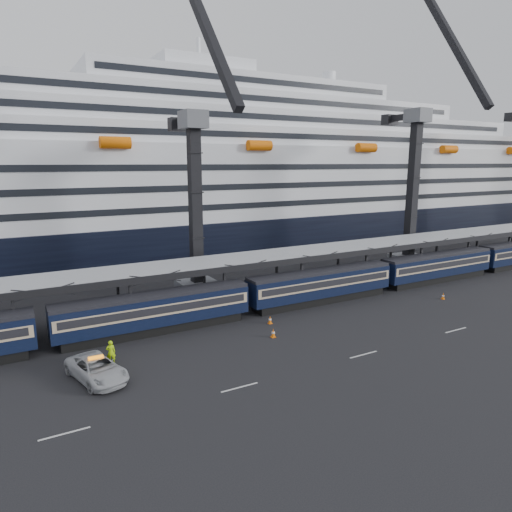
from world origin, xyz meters
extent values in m
plane|color=black|center=(0.00, 0.00, 0.00)|extent=(260.00, 260.00, 0.00)
cube|color=beige|center=(-38.00, -4.00, 0.01)|extent=(3.00, 0.15, 0.02)
cube|color=beige|center=(-26.00, -4.00, 0.01)|extent=(3.00, 0.15, 0.02)
cube|color=beige|center=(-14.00, -4.00, 0.01)|extent=(3.00, 0.15, 0.02)
cube|color=beige|center=(-2.00, -4.00, 0.01)|extent=(3.00, 0.15, 0.02)
cube|color=black|center=(-28.00, 10.00, 0.45)|extent=(17.48, 2.40, 0.90)
cube|color=black|center=(-28.00, 10.00, 2.25)|extent=(19.00, 2.80, 2.70)
cube|color=tan|center=(-28.00, 10.00, 2.55)|extent=(18.62, 2.92, 1.05)
cube|color=black|center=(-28.00, 10.00, 2.60)|extent=(17.86, 2.98, 0.70)
cube|color=black|center=(-28.00, 10.00, 3.75)|extent=(19.00, 2.50, 0.35)
cube|color=black|center=(-8.00, 10.00, 0.45)|extent=(17.48, 2.40, 0.90)
cube|color=black|center=(-8.00, 10.00, 2.25)|extent=(19.00, 2.80, 2.70)
cube|color=tan|center=(-8.00, 10.00, 2.55)|extent=(18.62, 2.92, 1.05)
cube|color=black|center=(-8.00, 10.00, 2.60)|extent=(17.86, 2.98, 0.70)
cube|color=black|center=(-8.00, 10.00, 3.75)|extent=(19.00, 2.50, 0.35)
cube|color=black|center=(12.00, 10.00, 0.45)|extent=(17.48, 2.40, 0.90)
cube|color=black|center=(12.00, 10.00, 2.25)|extent=(19.00, 2.80, 2.70)
cube|color=tan|center=(12.00, 10.00, 2.55)|extent=(18.62, 2.92, 1.05)
cube|color=black|center=(12.00, 10.00, 2.60)|extent=(17.86, 2.98, 0.70)
cube|color=black|center=(12.00, 10.00, 3.75)|extent=(19.00, 2.50, 0.35)
cube|color=#919499|center=(0.00, 14.00, 5.40)|extent=(130.00, 6.00, 0.25)
cube|color=black|center=(0.00, 11.00, 5.10)|extent=(130.00, 0.25, 0.70)
cube|color=black|center=(0.00, 17.00, 5.10)|extent=(130.00, 0.25, 0.70)
cube|color=black|center=(-40.00, 11.20, 2.70)|extent=(0.25, 0.25, 5.40)
cube|color=black|center=(-40.00, 16.80, 2.70)|extent=(0.25, 0.25, 5.40)
cube|color=black|center=(-30.00, 11.20, 2.70)|extent=(0.25, 0.25, 5.40)
cube|color=black|center=(-30.00, 16.80, 2.70)|extent=(0.25, 0.25, 5.40)
cube|color=black|center=(-20.00, 11.20, 2.70)|extent=(0.25, 0.25, 5.40)
cube|color=black|center=(-20.00, 16.80, 2.70)|extent=(0.25, 0.25, 5.40)
cube|color=black|center=(-10.00, 11.20, 2.70)|extent=(0.25, 0.25, 5.40)
cube|color=black|center=(-10.00, 16.80, 2.70)|extent=(0.25, 0.25, 5.40)
cube|color=black|center=(0.00, 11.20, 2.70)|extent=(0.25, 0.25, 5.40)
cube|color=black|center=(0.00, 16.80, 2.70)|extent=(0.25, 0.25, 5.40)
cube|color=black|center=(10.00, 11.20, 2.70)|extent=(0.25, 0.25, 5.40)
cube|color=black|center=(10.00, 16.80, 2.70)|extent=(0.25, 0.25, 5.40)
cube|color=black|center=(20.00, 11.20, 2.70)|extent=(0.25, 0.25, 5.40)
cube|color=black|center=(20.00, 16.80, 2.70)|extent=(0.25, 0.25, 5.40)
cube|color=black|center=(30.00, 11.20, 2.70)|extent=(0.25, 0.25, 5.40)
cube|color=black|center=(30.00, 16.80, 2.70)|extent=(0.25, 0.25, 5.40)
cube|color=black|center=(40.00, 16.80, 2.70)|extent=(0.25, 0.25, 5.40)
cube|color=black|center=(0.00, 46.00, 3.50)|extent=(200.00, 28.00, 7.00)
cube|color=silver|center=(0.00, 46.00, 13.00)|extent=(190.00, 26.88, 12.00)
cube|color=silver|center=(0.00, 46.00, 20.50)|extent=(160.00, 24.64, 3.00)
cube|color=black|center=(0.00, 33.63, 20.50)|extent=(153.60, 0.12, 0.90)
cube|color=silver|center=(0.00, 46.00, 23.50)|extent=(124.00, 21.84, 3.00)
cube|color=black|center=(0.00, 35.03, 23.50)|extent=(119.04, 0.12, 0.90)
cube|color=silver|center=(0.00, 46.00, 26.50)|extent=(90.00, 19.04, 3.00)
cube|color=black|center=(0.00, 36.43, 26.50)|extent=(86.40, 0.12, 0.90)
cube|color=silver|center=(0.00, 46.00, 29.50)|extent=(56.00, 16.24, 3.00)
cube|color=black|center=(0.00, 37.83, 29.50)|extent=(53.76, 0.12, 0.90)
cube|color=silver|center=(-8.00, 46.00, 32.00)|extent=(16.00, 12.00, 2.50)
cylinder|color=silver|center=(20.00, 46.00, 32.50)|extent=(2.80, 2.80, 3.00)
cylinder|color=orange|center=(-26.00, 31.96, 18.80)|extent=(4.00, 1.60, 1.60)
cylinder|color=orange|center=(-4.00, 31.96, 18.80)|extent=(4.00, 1.60, 1.60)
cylinder|color=orange|center=(18.00, 31.96, 18.80)|extent=(4.00, 1.60, 1.60)
cylinder|color=orange|center=(40.00, 31.96, 18.80)|extent=(4.00, 1.60, 1.60)
cube|color=#474A4F|center=(-20.00, 19.00, 1.00)|extent=(4.50, 4.50, 2.00)
cube|color=black|center=(-20.00, 19.00, 11.00)|extent=(1.30, 1.30, 18.00)
cube|color=#474A4F|center=(-20.00, 19.00, 21.00)|extent=(2.60, 3.20, 2.00)
cube|color=black|center=(-20.00, 13.21, 27.89)|extent=(0.90, 12.26, 14.37)
cube|color=black|center=(-20.00, 21.52, 21.00)|extent=(0.90, 5.04, 0.90)
cube|color=black|center=(-20.00, 24.04, 20.80)|extent=(2.20, 1.60, 1.60)
cube|color=#474A4F|center=(15.00, 18.00, 1.00)|extent=(4.50, 4.50, 2.00)
cube|color=black|center=(15.00, 18.00, 12.00)|extent=(1.30, 1.30, 20.00)
cube|color=#474A4F|center=(15.00, 18.00, 23.00)|extent=(2.60, 3.20, 2.00)
cube|color=black|center=(15.00, 12.26, 31.19)|extent=(0.90, 12.21, 16.90)
cube|color=black|center=(15.00, 20.80, 23.00)|extent=(0.90, 5.60, 0.90)
cube|color=black|center=(15.00, 23.60, 22.80)|extent=(2.20, 1.60, 1.60)
cube|color=black|center=(48.00, 24.60, 24.80)|extent=(2.20, 1.60, 1.60)
imported|color=#A7AAAE|center=(-34.90, 2.40, 0.86)|extent=(4.35, 6.73, 1.72)
imported|color=#A3D90B|center=(-33.36, 4.72, 1.01)|extent=(0.80, 0.59, 2.03)
cube|color=orange|center=(-18.72, 3.22, 0.02)|extent=(0.43, 0.43, 0.05)
cone|color=orange|center=(-18.72, 3.22, 0.46)|extent=(0.36, 0.36, 0.82)
cylinder|color=white|center=(-18.72, 3.22, 0.46)|extent=(0.31, 0.31, 0.14)
cube|color=orange|center=(-17.07, 6.57, 0.02)|extent=(0.42, 0.42, 0.04)
cone|color=orange|center=(-17.07, 6.57, 0.44)|extent=(0.35, 0.35, 0.79)
cylinder|color=white|center=(-17.07, 6.57, 0.44)|extent=(0.30, 0.30, 0.13)
cube|color=orange|center=(5.62, 3.70, 0.02)|extent=(0.40, 0.40, 0.04)
cone|color=orange|center=(5.62, 3.70, 0.42)|extent=(0.33, 0.33, 0.75)
cylinder|color=white|center=(5.62, 3.70, 0.42)|extent=(0.28, 0.28, 0.13)
camera|label=1|loc=(-39.97, -31.57, 16.26)|focal=32.00mm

